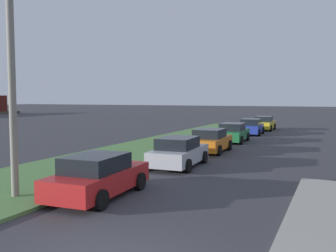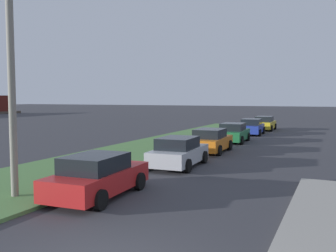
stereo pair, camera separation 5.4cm
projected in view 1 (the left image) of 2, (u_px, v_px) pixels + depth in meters
grass_median at (98, 163)px, 19.18m from camera, size 60.00×6.00×0.12m
parked_car_red at (98, 176)px, 12.72m from camera, size 4.39×2.19×1.47m
parked_car_silver at (179, 152)px, 18.33m from camera, size 4.38×2.18×1.47m
parked_car_orange at (210, 141)px, 23.22m from camera, size 4.36×2.13×1.47m
parked_car_green at (233, 133)px, 28.49m from camera, size 4.37×2.16×1.47m
parked_car_blue at (251, 127)px, 34.34m from camera, size 4.39×2.20×1.47m
parked_car_yellow at (264, 123)px, 39.07m from camera, size 4.32×2.06×1.47m
streetlight at (17, 66)px, 11.88m from camera, size 0.98×2.83×7.50m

